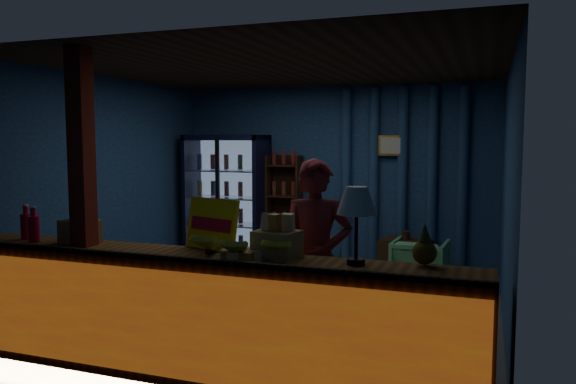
{
  "coord_description": "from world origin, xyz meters",
  "views": [
    {
      "loc": [
        2.11,
        -5.69,
        1.85
      ],
      "look_at": [
        0.15,
        -0.2,
        1.29
      ],
      "focal_mm": 35.0,
      "sensor_mm": 36.0,
      "label": 1
    }
  ],
  "objects_px": {
    "pastry_tray": "(241,256)",
    "table_lamp": "(357,204)",
    "green_chair": "(420,263)",
    "shopkeeper": "(315,260)"
  },
  "relations": [
    {
      "from": "table_lamp",
      "to": "shopkeeper",
      "type": "bearing_deg",
      "value": 130.8
    },
    {
      "from": "green_chair",
      "to": "table_lamp",
      "type": "xyz_separation_m",
      "value": [
        -0.11,
        -3.14,
        1.08
      ]
    },
    {
      "from": "shopkeeper",
      "to": "table_lamp",
      "type": "xyz_separation_m",
      "value": [
        0.46,
        -0.54,
        0.55
      ]
    },
    {
      "from": "pastry_tray",
      "to": "table_lamp",
      "type": "bearing_deg",
      "value": 8.54
    },
    {
      "from": "pastry_tray",
      "to": "table_lamp",
      "type": "distance_m",
      "value": 0.95
    },
    {
      "from": "pastry_tray",
      "to": "table_lamp",
      "type": "xyz_separation_m",
      "value": [
        0.84,
        0.13,
        0.41
      ]
    },
    {
      "from": "shopkeeper",
      "to": "table_lamp",
      "type": "relative_size",
      "value": 3.01
    },
    {
      "from": "shopkeeper",
      "to": "green_chair",
      "type": "bearing_deg",
      "value": 67.04
    },
    {
      "from": "shopkeeper",
      "to": "green_chair",
      "type": "xyz_separation_m",
      "value": [
        0.57,
        2.6,
        -0.54
      ]
    },
    {
      "from": "green_chair",
      "to": "table_lamp",
      "type": "distance_m",
      "value": 3.32
    }
  ]
}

